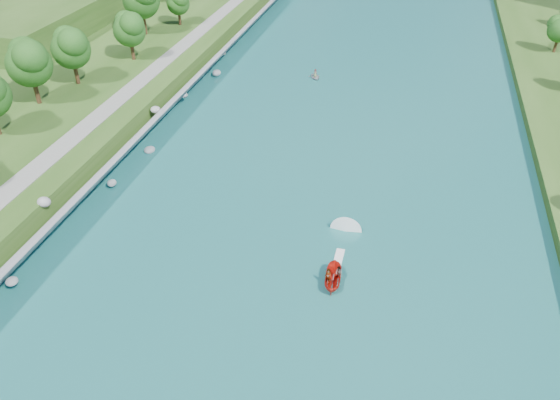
# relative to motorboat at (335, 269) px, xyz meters

# --- Properties ---
(ground) EXTENTS (260.00, 260.00, 0.00)m
(ground) POSITION_rel_motorboat_xyz_m (-5.13, -2.31, -0.79)
(ground) COLOR #2D5119
(ground) RESTS_ON ground
(river_water) EXTENTS (55.00, 240.00, 0.10)m
(river_water) POSITION_rel_motorboat_xyz_m (-5.13, 17.69, -0.74)
(river_water) COLOR #185D5C
(river_water) RESTS_ON ground
(riprap_bank) EXTENTS (4.86, 236.00, 4.31)m
(riprap_bank) POSITION_rel_motorboat_xyz_m (-30.98, 17.08, 1.01)
(riprap_bank) COLOR slate
(riprap_bank) RESTS_ON ground
(riverside_path) EXTENTS (3.00, 200.00, 0.10)m
(riverside_path) POSITION_rel_motorboat_xyz_m (-37.63, 17.69, 2.76)
(riverside_path) COLOR gray
(riverside_path) RESTS_ON berm_west
(motorboat) EXTENTS (3.60, 18.93, 2.11)m
(motorboat) POSITION_rel_motorboat_xyz_m (0.00, 0.00, 0.00)
(motorboat) COLOR red
(motorboat) RESTS_ON river_water
(raft) EXTENTS (3.06, 3.47, 1.65)m
(raft) POSITION_rel_motorboat_xyz_m (-12.07, 50.20, -0.32)
(raft) COLOR #9799A0
(raft) RESTS_ON river_water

